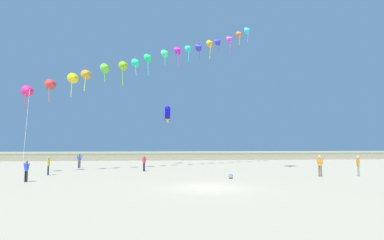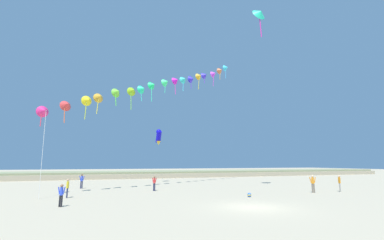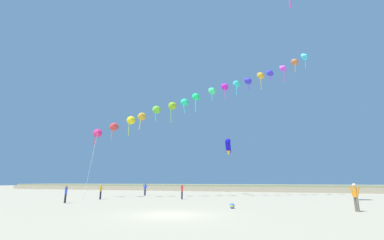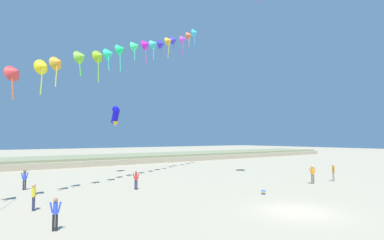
% 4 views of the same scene
% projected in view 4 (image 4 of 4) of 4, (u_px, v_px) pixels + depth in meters
% --- Properties ---
extents(ground_plane, '(240.00, 240.00, 0.00)m').
position_uv_depth(ground_plane, '(296.00, 211.00, 17.62)').
color(ground_plane, tan).
extents(dune_ridge, '(120.00, 13.23, 1.23)m').
position_uv_depth(dune_ridge, '(85.00, 160.00, 50.71)').
color(dune_ridge, tan).
rests_on(dune_ridge, ground).
extents(person_near_left, '(0.52, 0.27, 1.53)m').
position_uv_depth(person_near_left, '(55.00, 212.00, 13.93)').
color(person_near_left, black).
rests_on(person_near_left, ground).
extents(person_near_right, '(0.49, 0.48, 1.72)m').
position_uv_depth(person_near_right, '(333.00, 171.00, 30.03)').
color(person_near_right, gray).
rests_on(person_near_right, ground).
extents(person_mid_center, '(0.47, 0.42, 1.58)m').
position_uv_depth(person_mid_center, '(136.00, 179.00, 25.15)').
color(person_mid_center, '#282D4C').
rests_on(person_mid_center, ground).
extents(person_far_left, '(0.51, 0.48, 1.76)m').
position_uv_depth(person_far_left, '(313.00, 173.00, 28.30)').
color(person_far_left, '#726656').
rests_on(person_far_left, ground).
extents(person_far_right, '(0.59, 0.23, 1.68)m').
position_uv_depth(person_far_right, '(25.00, 178.00, 24.94)').
color(person_far_right, '#282D4C').
rests_on(person_far_right, ground).
extents(person_far_center, '(0.22, 0.57, 1.61)m').
position_uv_depth(person_far_center, '(34.00, 195.00, 17.80)').
color(person_far_center, '#282D4C').
rests_on(person_far_center, ground).
extents(kite_banner_string, '(27.15, 15.44, 20.57)m').
position_uv_depth(kite_banner_string, '(134.00, 48.00, 31.33)').
color(kite_banner_string, '#F02A78').
extents(large_kite_mid_trail, '(0.84, 1.46, 2.51)m').
position_uv_depth(large_kite_mid_trail, '(115.00, 115.00, 36.59)').
color(large_kite_mid_trail, '#120DD3').
extents(beach_ball, '(0.36, 0.36, 0.36)m').
position_uv_depth(beach_ball, '(263.00, 192.00, 22.99)').
color(beach_ball, blue).
rests_on(beach_ball, ground).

